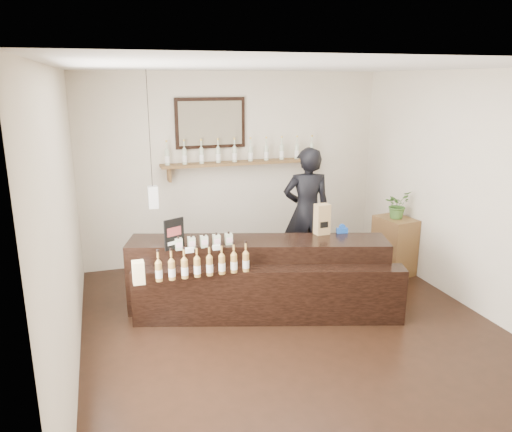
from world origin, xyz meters
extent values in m
plane|color=black|center=(0.00, 0.00, 0.00)|extent=(5.00, 5.00, 0.00)
plane|color=beige|center=(0.00, 2.50, 1.40)|extent=(4.50, 0.00, 4.50)
plane|color=beige|center=(0.00, -2.50, 1.40)|extent=(4.50, 0.00, 4.50)
plane|color=beige|center=(-2.25, 0.00, 1.40)|extent=(0.00, 5.00, 5.00)
plane|color=beige|center=(2.25, 0.00, 1.40)|extent=(0.00, 5.00, 5.00)
plane|color=white|center=(0.00, 0.00, 2.80)|extent=(5.00, 5.00, 0.00)
cube|color=brown|center=(0.10, 2.37, 1.50)|extent=(2.40, 0.25, 0.04)
cube|color=brown|center=(-0.98, 2.40, 1.38)|extent=(0.04, 0.20, 0.20)
cube|color=brown|center=(1.18, 2.40, 1.38)|extent=(0.04, 0.20, 0.20)
cube|color=black|center=(-0.35, 2.47, 2.08)|extent=(1.02, 0.04, 0.72)
cube|color=#403929|center=(-0.35, 2.44, 2.08)|extent=(0.92, 0.01, 0.62)
cube|color=white|center=(-1.30, 1.60, 1.25)|extent=(0.12, 0.12, 0.28)
cylinder|color=black|center=(-1.30, 1.60, 2.09)|extent=(0.01, 0.01, 1.41)
cylinder|color=beige|center=(-1.00, 2.37, 1.62)|extent=(0.07, 0.07, 0.20)
cone|color=beige|center=(-1.00, 2.37, 1.75)|extent=(0.07, 0.07, 0.05)
cylinder|color=beige|center=(-1.00, 2.37, 1.81)|extent=(0.02, 0.02, 0.07)
cylinder|color=gold|center=(-1.00, 2.37, 1.86)|extent=(0.03, 0.03, 0.02)
cylinder|color=white|center=(-1.00, 2.37, 1.60)|extent=(0.07, 0.07, 0.09)
cylinder|color=beige|center=(-0.76, 2.37, 1.62)|extent=(0.07, 0.07, 0.20)
cone|color=beige|center=(-0.76, 2.37, 1.75)|extent=(0.07, 0.07, 0.05)
cylinder|color=beige|center=(-0.76, 2.37, 1.81)|extent=(0.02, 0.02, 0.07)
cylinder|color=gold|center=(-0.76, 2.37, 1.86)|extent=(0.03, 0.03, 0.02)
cylinder|color=white|center=(-0.76, 2.37, 1.60)|extent=(0.07, 0.07, 0.09)
cylinder|color=beige|center=(-0.51, 2.37, 1.62)|extent=(0.07, 0.07, 0.20)
cone|color=beige|center=(-0.51, 2.37, 1.75)|extent=(0.07, 0.07, 0.05)
cylinder|color=beige|center=(-0.51, 2.37, 1.81)|extent=(0.02, 0.02, 0.07)
cylinder|color=gold|center=(-0.51, 2.37, 1.86)|extent=(0.03, 0.03, 0.02)
cylinder|color=white|center=(-0.51, 2.37, 1.60)|extent=(0.07, 0.07, 0.09)
cylinder|color=beige|center=(-0.27, 2.37, 1.62)|extent=(0.07, 0.07, 0.20)
cone|color=beige|center=(-0.27, 2.37, 1.75)|extent=(0.07, 0.07, 0.05)
cylinder|color=beige|center=(-0.27, 2.37, 1.81)|extent=(0.02, 0.02, 0.07)
cylinder|color=gold|center=(-0.27, 2.37, 1.86)|extent=(0.03, 0.03, 0.02)
cylinder|color=white|center=(-0.27, 2.37, 1.60)|extent=(0.07, 0.07, 0.09)
cylinder|color=beige|center=(-0.02, 2.37, 1.62)|extent=(0.07, 0.07, 0.20)
cone|color=beige|center=(-0.02, 2.37, 1.75)|extent=(0.07, 0.07, 0.05)
cylinder|color=beige|center=(-0.02, 2.37, 1.81)|extent=(0.02, 0.02, 0.07)
cylinder|color=gold|center=(-0.02, 2.37, 1.86)|extent=(0.03, 0.03, 0.02)
cylinder|color=white|center=(-0.02, 2.37, 1.60)|extent=(0.07, 0.07, 0.09)
cylinder|color=beige|center=(0.22, 2.37, 1.62)|extent=(0.07, 0.07, 0.20)
cone|color=beige|center=(0.22, 2.37, 1.75)|extent=(0.07, 0.07, 0.05)
cylinder|color=beige|center=(0.22, 2.37, 1.81)|extent=(0.02, 0.02, 0.07)
cylinder|color=gold|center=(0.22, 2.37, 1.86)|extent=(0.03, 0.03, 0.02)
cylinder|color=white|center=(0.22, 2.37, 1.60)|extent=(0.07, 0.07, 0.09)
cylinder|color=beige|center=(0.47, 2.37, 1.62)|extent=(0.07, 0.07, 0.20)
cone|color=beige|center=(0.47, 2.37, 1.75)|extent=(0.07, 0.07, 0.05)
cylinder|color=beige|center=(0.47, 2.37, 1.81)|extent=(0.02, 0.02, 0.07)
cylinder|color=gold|center=(0.47, 2.37, 1.86)|extent=(0.03, 0.03, 0.02)
cylinder|color=white|center=(0.47, 2.37, 1.60)|extent=(0.07, 0.07, 0.09)
cylinder|color=beige|center=(0.71, 2.37, 1.62)|extent=(0.07, 0.07, 0.20)
cone|color=beige|center=(0.71, 2.37, 1.75)|extent=(0.07, 0.07, 0.05)
cylinder|color=beige|center=(0.71, 2.37, 1.81)|extent=(0.02, 0.02, 0.07)
cylinder|color=gold|center=(0.71, 2.37, 1.86)|extent=(0.03, 0.03, 0.02)
cylinder|color=white|center=(0.71, 2.37, 1.60)|extent=(0.07, 0.07, 0.09)
cylinder|color=beige|center=(0.96, 2.37, 1.62)|extent=(0.07, 0.07, 0.20)
cone|color=beige|center=(0.96, 2.37, 1.75)|extent=(0.07, 0.07, 0.05)
cylinder|color=beige|center=(0.96, 2.37, 1.81)|extent=(0.02, 0.02, 0.07)
cylinder|color=gold|center=(0.96, 2.37, 1.86)|extent=(0.03, 0.03, 0.02)
cylinder|color=white|center=(0.96, 2.37, 1.60)|extent=(0.07, 0.07, 0.09)
cylinder|color=beige|center=(1.20, 2.37, 1.62)|extent=(0.07, 0.07, 0.20)
cone|color=beige|center=(1.20, 2.37, 1.75)|extent=(0.07, 0.07, 0.05)
cylinder|color=beige|center=(1.20, 2.37, 1.81)|extent=(0.02, 0.02, 0.07)
cylinder|color=gold|center=(1.20, 2.37, 1.86)|extent=(0.03, 0.03, 0.02)
cylinder|color=white|center=(1.20, 2.37, 1.60)|extent=(0.07, 0.07, 0.09)
cube|color=black|center=(-0.19, 0.70, 0.43)|extent=(3.09, 1.40, 0.86)
cube|color=black|center=(-0.19, 0.29, 0.32)|extent=(3.01, 1.14, 0.65)
cube|color=white|center=(-1.05, 0.50, 0.88)|extent=(0.10, 0.04, 0.05)
cube|color=white|center=(-0.73, 0.50, 0.88)|extent=(0.10, 0.04, 0.05)
cube|color=beige|center=(-1.62, 0.29, 0.71)|extent=(0.12, 0.12, 0.12)
cube|color=beige|center=(-1.62, 0.29, 0.83)|extent=(0.12, 0.12, 0.12)
cube|color=beige|center=(-1.14, 0.65, 0.91)|extent=(0.08, 0.08, 0.13)
cube|color=#F5BED0|center=(-1.14, 0.61, 0.91)|extent=(0.07, 0.00, 0.06)
cylinder|color=black|center=(-1.14, 0.65, 0.99)|extent=(0.02, 0.02, 0.03)
cube|color=beige|center=(-0.99, 0.65, 0.91)|extent=(0.08, 0.08, 0.13)
cube|color=#F5BED0|center=(-0.99, 0.61, 0.91)|extent=(0.07, 0.00, 0.06)
cylinder|color=black|center=(-0.99, 0.65, 0.99)|extent=(0.02, 0.02, 0.03)
cube|color=beige|center=(-0.85, 0.65, 0.91)|extent=(0.08, 0.08, 0.13)
cube|color=#F5BED0|center=(-0.85, 0.61, 0.91)|extent=(0.07, 0.00, 0.06)
cylinder|color=black|center=(-0.85, 0.65, 0.99)|extent=(0.02, 0.02, 0.03)
cube|color=beige|center=(-0.71, 0.65, 0.91)|extent=(0.08, 0.08, 0.13)
cube|color=#F5BED0|center=(-0.71, 0.61, 0.91)|extent=(0.07, 0.00, 0.06)
cylinder|color=black|center=(-0.71, 0.65, 0.99)|extent=(0.02, 0.02, 0.03)
cube|color=beige|center=(-0.56, 0.65, 0.91)|extent=(0.08, 0.08, 0.13)
cube|color=#F5BED0|center=(-0.56, 0.61, 0.91)|extent=(0.07, 0.00, 0.06)
cylinder|color=black|center=(-0.56, 0.65, 0.99)|extent=(0.02, 0.02, 0.03)
cylinder|color=#A67A38|center=(-1.41, 0.29, 0.75)|extent=(0.07, 0.07, 0.20)
cone|color=#A67A38|center=(-1.41, 0.29, 0.88)|extent=(0.07, 0.07, 0.05)
cylinder|color=#A67A38|center=(-1.41, 0.29, 0.94)|extent=(0.02, 0.02, 0.07)
cylinder|color=black|center=(-1.41, 0.29, 0.98)|extent=(0.03, 0.03, 0.02)
cylinder|color=white|center=(-1.41, 0.29, 0.73)|extent=(0.07, 0.07, 0.09)
cylinder|color=#A67A38|center=(-1.27, 0.29, 0.75)|extent=(0.07, 0.07, 0.20)
cone|color=#A67A38|center=(-1.27, 0.29, 0.88)|extent=(0.07, 0.07, 0.05)
cylinder|color=#A67A38|center=(-1.27, 0.29, 0.94)|extent=(0.02, 0.02, 0.07)
cylinder|color=black|center=(-1.27, 0.29, 0.98)|extent=(0.03, 0.03, 0.02)
cylinder|color=white|center=(-1.27, 0.29, 0.73)|extent=(0.07, 0.07, 0.09)
cylinder|color=#A67A38|center=(-1.14, 0.29, 0.75)|extent=(0.07, 0.07, 0.20)
cone|color=#A67A38|center=(-1.14, 0.29, 0.88)|extent=(0.07, 0.07, 0.05)
cylinder|color=#A67A38|center=(-1.14, 0.29, 0.94)|extent=(0.02, 0.02, 0.07)
cylinder|color=black|center=(-1.14, 0.29, 0.98)|extent=(0.03, 0.03, 0.02)
cylinder|color=white|center=(-1.14, 0.29, 0.73)|extent=(0.07, 0.07, 0.09)
cylinder|color=#A67A38|center=(-1.00, 0.29, 0.75)|extent=(0.07, 0.07, 0.20)
cone|color=#A67A38|center=(-1.00, 0.29, 0.88)|extent=(0.07, 0.07, 0.05)
cylinder|color=#A67A38|center=(-1.00, 0.29, 0.94)|extent=(0.02, 0.02, 0.07)
cylinder|color=black|center=(-1.00, 0.29, 0.98)|extent=(0.03, 0.03, 0.02)
cylinder|color=white|center=(-1.00, 0.29, 0.73)|extent=(0.07, 0.07, 0.09)
cylinder|color=#A67A38|center=(-0.87, 0.29, 0.75)|extent=(0.07, 0.07, 0.20)
cone|color=#A67A38|center=(-0.87, 0.29, 0.88)|extent=(0.07, 0.07, 0.05)
cylinder|color=#A67A38|center=(-0.87, 0.29, 0.94)|extent=(0.02, 0.02, 0.07)
cylinder|color=black|center=(-0.87, 0.29, 0.98)|extent=(0.03, 0.03, 0.02)
cylinder|color=white|center=(-0.87, 0.29, 0.73)|extent=(0.07, 0.07, 0.09)
cylinder|color=#A67A38|center=(-0.73, 0.29, 0.75)|extent=(0.07, 0.07, 0.20)
cone|color=#A67A38|center=(-0.73, 0.29, 0.88)|extent=(0.07, 0.07, 0.05)
cylinder|color=#A67A38|center=(-0.73, 0.29, 0.94)|extent=(0.02, 0.02, 0.07)
cylinder|color=black|center=(-0.73, 0.29, 0.98)|extent=(0.03, 0.03, 0.02)
cylinder|color=white|center=(-0.73, 0.29, 0.73)|extent=(0.07, 0.07, 0.09)
cylinder|color=#A67A38|center=(-0.60, 0.29, 0.75)|extent=(0.07, 0.07, 0.20)
cone|color=#A67A38|center=(-0.60, 0.29, 0.88)|extent=(0.07, 0.07, 0.05)
cylinder|color=#A67A38|center=(-0.60, 0.29, 0.94)|extent=(0.02, 0.02, 0.07)
cylinder|color=black|center=(-0.60, 0.29, 0.98)|extent=(0.03, 0.03, 0.02)
cylinder|color=white|center=(-0.60, 0.29, 0.73)|extent=(0.07, 0.07, 0.09)
cylinder|color=#A67A38|center=(-0.46, 0.29, 0.75)|extent=(0.07, 0.07, 0.20)
cone|color=#A67A38|center=(-0.46, 0.29, 0.88)|extent=(0.07, 0.07, 0.05)
cylinder|color=#A67A38|center=(-0.46, 0.29, 0.94)|extent=(0.02, 0.02, 0.07)
cylinder|color=black|center=(-0.46, 0.29, 0.98)|extent=(0.03, 0.03, 0.02)
cylinder|color=white|center=(-0.46, 0.29, 0.73)|extent=(0.07, 0.07, 0.09)
cube|color=black|center=(-1.18, 0.68, 1.03)|extent=(0.23, 0.12, 0.35)
cube|color=#923635|center=(-1.18, 0.66, 1.06)|extent=(0.16, 0.08, 0.10)
cube|color=white|center=(-1.18, 0.66, 0.93)|extent=(0.16, 0.08, 0.04)
cube|color=olive|center=(0.62, 0.69, 1.04)|extent=(0.18, 0.14, 0.37)
cube|color=black|center=(0.62, 0.62, 0.99)|extent=(0.11, 0.01, 0.07)
cube|color=#16449D|center=(0.88, 0.65, 0.89)|extent=(0.14, 0.07, 0.06)
cylinder|color=#16449D|center=(0.88, 0.65, 0.93)|extent=(0.08, 0.04, 0.07)
cube|color=brown|center=(2.00, 1.19, 0.40)|extent=(0.48, 0.61, 0.81)
imported|color=#3F6B2B|center=(2.00, 1.19, 1.00)|extent=(0.44, 0.41, 0.39)
imported|color=black|center=(0.79, 1.55, 1.02)|extent=(0.83, 0.63, 2.04)
camera|label=1|loc=(-1.90, -4.63, 2.69)|focal=35.00mm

